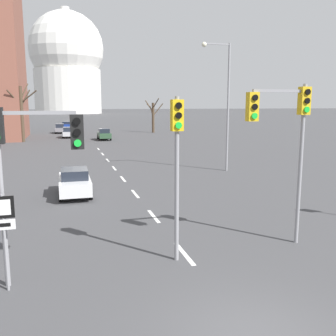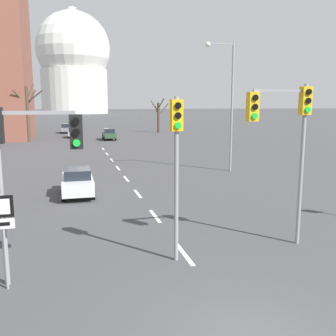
% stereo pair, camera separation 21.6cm
% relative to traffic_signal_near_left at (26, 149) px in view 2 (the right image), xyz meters
% --- Properties ---
extents(lane_stripe_0, '(0.16, 2.00, 0.01)m').
position_rel_traffic_signal_near_left_xyz_m(lane_stripe_0, '(4.77, 0.82, -3.85)').
color(lane_stripe_0, silver).
rests_on(lane_stripe_0, ground_plane).
extents(lane_stripe_1, '(0.16, 2.00, 0.01)m').
position_rel_traffic_signal_near_left_xyz_m(lane_stripe_1, '(4.77, 5.32, -3.85)').
color(lane_stripe_1, silver).
rests_on(lane_stripe_1, ground_plane).
extents(lane_stripe_2, '(0.16, 2.00, 0.01)m').
position_rel_traffic_signal_near_left_xyz_m(lane_stripe_2, '(4.77, 9.82, -3.85)').
color(lane_stripe_2, silver).
rests_on(lane_stripe_2, ground_plane).
extents(lane_stripe_3, '(0.16, 2.00, 0.01)m').
position_rel_traffic_signal_near_left_xyz_m(lane_stripe_3, '(4.77, 14.32, -3.85)').
color(lane_stripe_3, silver).
rests_on(lane_stripe_3, ground_plane).
extents(lane_stripe_4, '(0.16, 2.00, 0.01)m').
position_rel_traffic_signal_near_left_xyz_m(lane_stripe_4, '(4.77, 18.82, -3.85)').
color(lane_stripe_4, silver).
rests_on(lane_stripe_4, ground_plane).
extents(lane_stripe_5, '(0.16, 2.00, 0.01)m').
position_rel_traffic_signal_near_left_xyz_m(lane_stripe_5, '(4.77, 23.32, -3.85)').
color(lane_stripe_5, silver).
rests_on(lane_stripe_5, ground_plane).
extents(lane_stripe_6, '(0.16, 2.00, 0.01)m').
position_rel_traffic_signal_near_left_xyz_m(lane_stripe_6, '(4.77, 27.82, -3.85)').
color(lane_stripe_6, silver).
rests_on(lane_stripe_6, ground_plane).
extents(lane_stripe_7, '(0.16, 2.00, 0.01)m').
position_rel_traffic_signal_near_left_xyz_m(lane_stripe_7, '(4.77, 32.32, -3.85)').
color(lane_stripe_7, silver).
rests_on(lane_stripe_7, ground_plane).
extents(traffic_signal_near_left, '(2.41, 0.34, 5.07)m').
position_rel_traffic_signal_near_left_xyz_m(traffic_signal_near_left, '(0.00, 0.00, 0.00)').
color(traffic_signal_near_left, gray).
rests_on(traffic_signal_near_left, ground_plane).
extents(traffic_signal_near_right, '(2.35, 0.34, 5.74)m').
position_rel_traffic_signal_near_left_xyz_m(traffic_signal_near_right, '(8.41, 0.72, 0.51)').
color(traffic_signal_near_right, gray).
rests_on(traffic_signal_near_right, ground_plane).
extents(traffic_signal_centre_tall, '(0.36, 0.34, 5.29)m').
position_rel_traffic_signal_near_left_xyz_m(traffic_signal_centre_tall, '(4.37, 0.42, -0.18)').
color(traffic_signal_centre_tall, gray).
rests_on(traffic_signal_centre_tall, ground_plane).
extents(route_sign_post, '(0.60, 0.08, 2.71)m').
position_rel_traffic_signal_near_left_xyz_m(route_sign_post, '(-0.67, -0.29, -2.00)').
color(route_sign_post, gray).
rests_on(route_sign_post, ground_plane).
extents(street_lamp_right, '(2.25, 0.36, 9.44)m').
position_rel_traffic_signal_near_left_xyz_m(street_lamp_right, '(12.60, 15.41, 1.85)').
color(street_lamp_right, gray).
rests_on(street_lamp_right, ground_plane).
extents(sedan_near_left, '(1.69, 4.14, 1.67)m').
position_rel_traffic_signal_near_left_xyz_m(sedan_near_left, '(0.45, 58.25, -3.01)').
color(sedan_near_left, slate).
rests_on(sedan_near_left, ground_plane).
extents(sedan_near_right, '(1.75, 3.89, 1.63)m').
position_rel_traffic_signal_near_left_xyz_m(sedan_near_right, '(1.71, 48.39, -3.04)').
color(sedan_near_right, '#B7B7BC').
rests_on(sedan_near_right, ground_plane).
extents(sedan_mid_centre, '(1.89, 4.18, 1.52)m').
position_rel_traffic_signal_near_left_xyz_m(sedan_mid_centre, '(1.65, 71.04, -3.08)').
color(sedan_mid_centre, navy).
rests_on(sedan_mid_centre, ground_plane).
extents(sedan_far_left, '(1.73, 4.13, 1.64)m').
position_rel_traffic_signal_near_left_xyz_m(sedan_far_left, '(6.60, 43.31, -3.02)').
color(sedan_far_left, '#2D4C33').
rests_on(sedan_far_left, ground_plane).
extents(sedan_far_right, '(1.74, 3.97, 1.54)m').
position_rel_traffic_signal_near_left_xyz_m(sedan_far_right, '(1.46, 10.37, -3.07)').
color(sedan_far_right, silver).
rests_on(sedan_far_right, ground_plane).
extents(bare_tree_left_near, '(3.79, 3.11, 8.47)m').
position_rel_traffic_signal_near_left_xyz_m(bare_tree_left_near, '(-4.25, 43.50, 0.36)').
color(bare_tree_left_near, '#473828').
rests_on(bare_tree_left_near, ground_plane).
extents(bare_tree_right_near, '(2.87, 4.19, 6.14)m').
position_rel_traffic_signal_near_left_xyz_m(bare_tree_right_near, '(16.70, 55.30, -0.78)').
color(bare_tree_right_near, '#473828').
rests_on(bare_tree_right_near, ground_plane).
extents(capitol_dome, '(39.53, 39.53, 55.84)m').
position_rel_traffic_signal_near_left_xyz_m(capitol_dome, '(4.77, 205.52, 23.35)').
color(capitol_dome, silver).
rests_on(capitol_dome, ground_plane).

